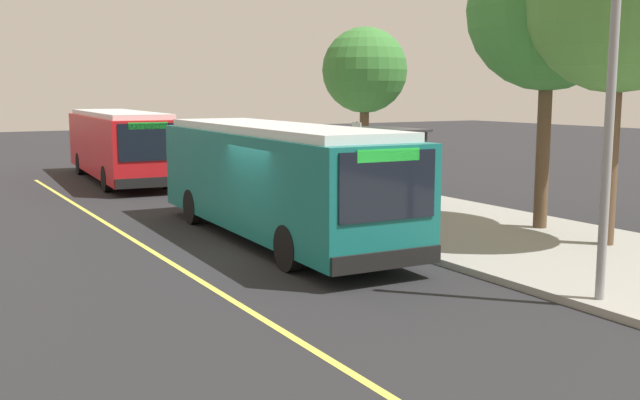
{
  "coord_description": "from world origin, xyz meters",
  "views": [
    {
      "loc": [
        15.41,
        -7.3,
        3.76
      ],
      "look_at": [
        1.06,
        0.99,
        1.32
      ],
      "focal_mm": 41.28,
      "sensor_mm": 36.0,
      "label": 1
    }
  ],
  "objects_px": {
    "transit_bus_second": "(119,143)",
    "waiting_bench": "(384,190)",
    "pedestrian_commuter": "(319,176)",
    "route_sign_post": "(357,157)",
    "transit_bus_main": "(275,177)"
  },
  "relations": [
    {
      "from": "transit_bus_second",
      "to": "waiting_bench",
      "type": "distance_m",
      "value": 13.08
    },
    {
      "from": "waiting_bench",
      "to": "pedestrian_commuter",
      "type": "distance_m",
      "value": 2.19
    },
    {
      "from": "waiting_bench",
      "to": "route_sign_post",
      "type": "relative_size",
      "value": 0.57
    },
    {
      "from": "pedestrian_commuter",
      "to": "waiting_bench",
      "type": "bearing_deg",
      "value": 69.47
    },
    {
      "from": "route_sign_post",
      "to": "pedestrian_commuter",
      "type": "relative_size",
      "value": 1.66
    },
    {
      "from": "transit_bus_second",
      "to": "waiting_bench",
      "type": "bearing_deg",
      "value": 24.3
    },
    {
      "from": "transit_bus_second",
      "to": "route_sign_post",
      "type": "distance_m",
      "value": 14.42
    },
    {
      "from": "route_sign_post",
      "to": "pedestrian_commuter",
      "type": "bearing_deg",
      "value": 170.57
    },
    {
      "from": "waiting_bench",
      "to": "transit_bus_second",
      "type": "bearing_deg",
      "value": -155.7
    },
    {
      "from": "transit_bus_main",
      "to": "pedestrian_commuter",
      "type": "height_order",
      "value": "transit_bus_main"
    },
    {
      "from": "waiting_bench",
      "to": "route_sign_post",
      "type": "bearing_deg",
      "value": -48.08
    },
    {
      "from": "transit_bus_main",
      "to": "waiting_bench",
      "type": "bearing_deg",
      "value": 117.27
    },
    {
      "from": "transit_bus_main",
      "to": "transit_bus_second",
      "type": "xyz_separation_m",
      "value": [
        -14.61,
        -0.1,
        0.0
      ]
    },
    {
      "from": "transit_bus_main",
      "to": "pedestrian_commuter",
      "type": "distance_m",
      "value": 4.8
    },
    {
      "from": "transit_bus_second",
      "to": "pedestrian_commuter",
      "type": "height_order",
      "value": "transit_bus_second"
    }
  ]
}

